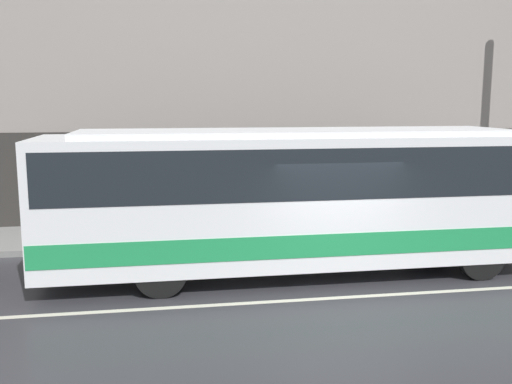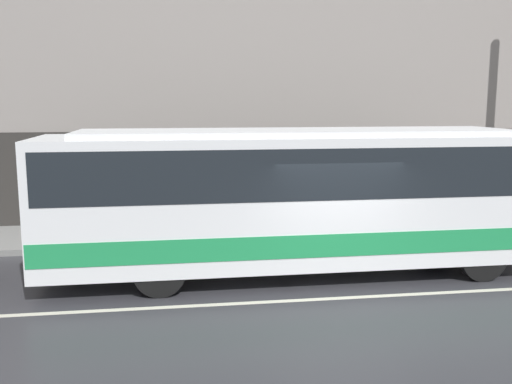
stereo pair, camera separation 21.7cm
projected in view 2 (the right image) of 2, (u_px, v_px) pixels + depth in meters
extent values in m
plane|color=#333338|center=(345.00, 298.00, 10.71)|extent=(60.00, 60.00, 0.00)
cube|color=gray|center=(287.00, 230.00, 16.00)|extent=(60.00, 2.87, 0.15)
cube|color=#2D2B28|center=(277.00, 177.00, 17.18)|extent=(60.00, 0.06, 2.80)
cube|color=beige|center=(345.00, 298.00, 10.71)|extent=(54.00, 0.14, 0.01)
cube|color=white|center=(297.00, 197.00, 12.04)|extent=(10.55, 2.48, 2.61)
cube|color=#1E8C4C|center=(296.00, 232.00, 12.16)|extent=(10.50, 2.51, 0.45)
cube|color=black|center=(297.00, 168.00, 11.94)|extent=(10.23, 2.50, 0.99)
cube|color=white|center=(297.00, 132.00, 11.83)|extent=(8.97, 2.11, 0.12)
cylinder|color=black|center=(482.00, 257.00, 11.71)|extent=(0.99, 0.28, 0.99)
cylinder|color=black|center=(434.00, 233.00, 13.82)|extent=(0.99, 0.28, 0.99)
cylinder|color=black|center=(160.00, 271.00, 10.75)|extent=(0.99, 0.28, 0.99)
cylinder|color=black|center=(161.00, 243.00, 12.86)|extent=(0.99, 0.28, 0.99)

